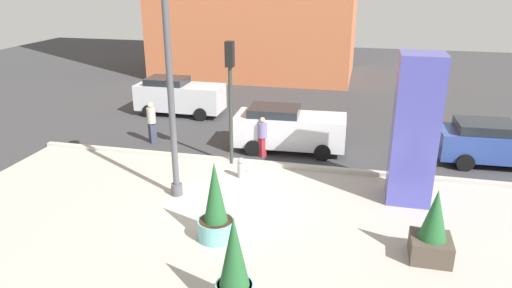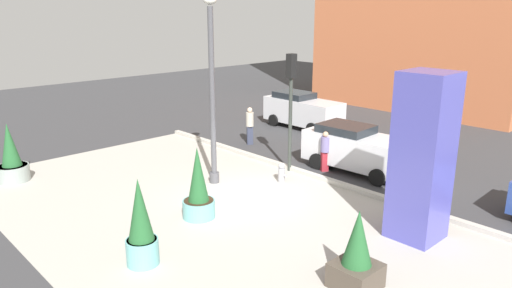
% 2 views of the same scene
% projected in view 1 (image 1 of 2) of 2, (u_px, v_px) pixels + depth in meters
% --- Properties ---
extents(ground_plane, '(60.00, 60.00, 0.00)m').
position_uv_depth(ground_plane, '(263.00, 156.00, 18.53)').
color(ground_plane, '#38383A').
extents(plaza_pavement, '(18.00, 10.00, 0.02)m').
position_uv_depth(plaza_pavement, '(216.00, 234.00, 13.05)').
color(plaza_pavement, '#ADA89E').
rests_on(plaza_pavement, ground_plane).
extents(curb_strip, '(18.00, 0.24, 0.16)m').
position_uv_depth(curb_strip, '(258.00, 163.00, 17.70)').
color(curb_strip, '#B7B2A8').
rests_on(curb_strip, ground_plane).
extents(lamp_post, '(0.44, 0.44, 6.62)m').
position_uv_depth(lamp_post, '(171.00, 99.00, 14.22)').
color(lamp_post, '#4C4C51').
rests_on(lamp_post, ground_plane).
extents(art_pillar_blue, '(1.31, 1.31, 4.67)m').
position_uv_depth(art_pillar_blue, '(415.00, 130.00, 14.26)').
color(art_pillar_blue, '#4C4CAD').
rests_on(art_pillar_blue, ground_plane).
extents(potted_plant_near_right, '(0.82, 0.82, 2.30)m').
position_uv_depth(potted_plant_near_right, '(234.00, 271.00, 9.73)').
color(potted_plant_near_right, '#6BB2B2').
rests_on(potted_plant_near_right, ground_plane).
extents(potted_plant_curbside, '(1.00, 1.00, 2.26)m').
position_uv_depth(potted_plant_curbside, '(216.00, 209.00, 12.53)').
color(potted_plant_curbside, '#6BB2B2').
rests_on(potted_plant_curbside, ground_plane).
extents(potted_plant_near_left, '(1.00, 1.00, 1.92)m').
position_uv_depth(potted_plant_near_left, '(433.00, 231.00, 11.66)').
color(potted_plant_near_left, '#4C4238').
rests_on(potted_plant_near_left, ground_plane).
extents(fire_hydrant, '(0.36, 0.26, 0.75)m').
position_uv_depth(fire_hydrant, '(241.00, 168.00, 16.52)').
color(fire_hydrant, '#99999E').
rests_on(fire_hydrant, ground_plane).
extents(traffic_light_corner, '(0.28, 0.42, 4.60)m').
position_uv_depth(traffic_light_corner, '(230.00, 83.00, 16.79)').
color(traffic_light_corner, '#333833').
rests_on(traffic_light_corner, ground_plane).
extents(car_far_lane, '(4.61, 2.17, 1.63)m').
position_uv_depth(car_far_lane, '(500.00, 143.00, 17.53)').
color(car_far_lane, '#2D4793').
rests_on(car_far_lane, ground_plane).
extents(car_intersection, '(4.40, 1.95, 1.87)m').
position_uv_depth(car_intersection, '(179.00, 96.00, 23.76)').
color(car_intersection, silver).
rests_on(car_intersection, ground_plane).
extents(car_curb_east, '(4.48, 2.13, 1.80)m').
position_uv_depth(car_curb_east, '(289.00, 128.00, 18.90)').
color(car_curb_east, silver).
rests_on(car_curb_east, ground_plane).
extents(pedestrian_on_sidewalk, '(0.49, 0.49, 1.62)m').
position_uv_depth(pedestrian_on_sidewalk, '(262.00, 135.00, 18.25)').
color(pedestrian_on_sidewalk, maroon).
rests_on(pedestrian_on_sidewalk, ground_plane).
extents(pedestrian_by_curb, '(0.50, 0.50, 1.78)m').
position_uv_depth(pedestrian_by_curb, '(152.00, 120.00, 19.70)').
color(pedestrian_by_curb, '#33384C').
rests_on(pedestrian_by_curb, ground_plane).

